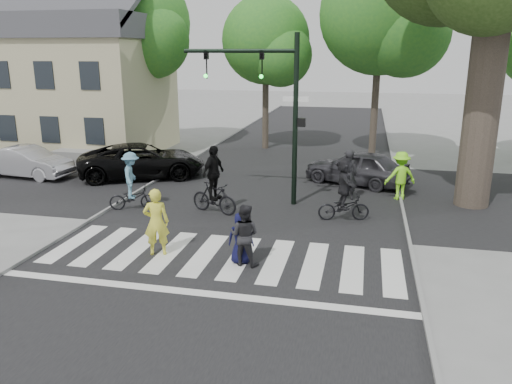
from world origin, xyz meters
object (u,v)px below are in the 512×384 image
cyclist_left (132,185)px  car_silver (27,162)px  pedestrian_woman (156,222)px  cyclist_mid (214,186)px  car_suv (142,161)px  traffic_signal (272,96)px  cyclist_right (344,193)px  pedestrian_child (241,238)px  pedestrian_adult (244,235)px  car_grey (357,167)px

cyclist_left → car_silver: 7.51m
pedestrian_woman → car_silver: bearing=-56.1°
cyclist_mid → car_suv: bearing=137.5°
cyclist_mid → car_suv: cyclist_mid is taller
cyclist_mid → cyclist_left: bearing=-175.3°
cyclist_mid → traffic_signal: bearing=43.6°
cyclist_right → pedestrian_child: bearing=-120.9°
traffic_signal → car_silver: traffic_signal is taller
pedestrian_woman → cyclist_right: cyclist_right is taller
pedestrian_woman → pedestrian_adult: pedestrian_woman is taller
cyclist_left → cyclist_mid: cyclist_mid is taller
pedestrian_woman → car_silver: pedestrian_woman is taller
car_suv → cyclist_mid: bearing=-156.3°
car_silver → cyclist_mid: bearing=-102.7°
traffic_signal → cyclist_right: traffic_signal is taller
car_silver → car_grey: bearing=-76.9°
cyclist_left → car_grey: (7.57, 5.29, -0.17)m
pedestrian_adult → car_silver: (-11.65, 7.16, -0.14)m
pedestrian_adult → cyclist_mid: 4.48m
cyclist_left → car_silver: (-6.69, 3.41, -0.21)m
cyclist_mid → car_grey: bearing=47.3°
cyclist_left → car_suv: cyclist_left is taller
pedestrian_woman → cyclist_right: bearing=-158.7°
pedestrian_child → cyclist_right: size_ratio=0.65×
traffic_signal → cyclist_left: traffic_signal is taller
traffic_signal → cyclist_left: size_ratio=2.92×
cyclist_right → car_silver: cyclist_right is taller
cyclist_left → cyclist_right: (7.30, 0.43, 0.06)m
pedestrian_adult → car_silver: bearing=-24.9°
pedestrian_adult → traffic_signal: bearing=-79.6°
car_silver → pedestrian_adult: bearing=-116.0°
pedestrian_woman → cyclist_left: (-2.48, 3.61, -0.04)m
cyclist_left → car_suv: bearing=110.6°
car_grey → cyclist_right: bearing=17.5°
traffic_signal → cyclist_left: (-4.59, -1.84, -3.01)m
cyclist_mid → car_silver: cyclist_mid is taller
traffic_signal → cyclist_mid: (-1.68, -1.60, -2.93)m
car_grey → cyclist_mid: bearing=-21.9°
car_suv → pedestrian_child: bearing=-165.0°
cyclist_mid → pedestrian_child: bearing=-63.7°
pedestrian_woman → car_grey: bearing=-138.5°
pedestrian_child → traffic_signal: bearing=-92.9°
pedestrian_child → car_silver: (-11.53, 7.08, -0.01)m
pedestrian_woman → car_suv: size_ratio=0.35×
pedestrian_woman → car_grey: (5.10, 8.90, -0.21)m
cyclist_left → car_grey: cyclist_left is taller
pedestrian_adult → car_grey: (2.62, 9.04, -0.09)m
cyclist_left → car_grey: bearing=34.9°
pedestrian_child → car_grey: bearing=-112.4°
cyclist_right → car_silver: 14.30m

